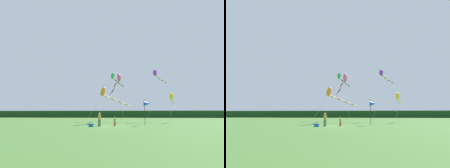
{
  "view_description": "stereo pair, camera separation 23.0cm",
  "coord_description": "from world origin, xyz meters",
  "views": [
    {
      "loc": [
        2.16,
        -20.85,
        1.55
      ],
      "look_at": [
        0.0,
        6.0,
        6.4
      ],
      "focal_mm": 26.4,
      "sensor_mm": 36.0,
      "label": 1
    },
    {
      "loc": [
        2.39,
        -20.83,
        1.55
      ],
      "look_at": [
        0.0,
        6.0,
        6.4
      ],
      "focal_mm": 26.4,
      "sensor_mm": 36.0,
      "label": 2
    }
  ],
  "objects": [
    {
      "name": "kite_green",
      "position": [
        -0.44,
        16.82,
        9.97
      ],
      "size": [
        4.93,
        8.55,
        11.12
      ],
      "color": "#B2B2B2",
      "rests_on": "ground"
    },
    {
      "name": "ground_plane",
      "position": [
        0.0,
        0.0,
        0.0
      ],
      "size": [
        120.0,
        120.0,
        0.0
      ],
      "primitive_type": "plane",
      "color": "#477533"
    },
    {
      "name": "kite_orange",
      "position": [
        -0.77,
        5.25,
        4.64
      ],
      "size": [
        6.96,
        5.86,
        5.82
      ],
      "color": "#B2B2B2",
      "rests_on": "ground"
    },
    {
      "name": "person_child",
      "position": [
        0.81,
        0.12,
        0.63
      ],
      "size": [
        0.25,
        0.25,
        1.12
      ],
      "color": "#B23338",
      "rests_on": "ground"
    },
    {
      "name": "distant_treeline",
      "position": [
        0.0,
        45.0,
        1.33
      ],
      "size": [
        108.0,
        3.67,
        2.65
      ],
      "primitive_type": "cube",
      "color": "#193D19",
      "rests_on": "ground"
    },
    {
      "name": "kite_rainbow",
      "position": [
        0.75,
        10.25,
        7.87
      ],
      "size": [
        3.26,
        8.69,
        9.11
      ],
      "color": "#B2B2B2",
      "rests_on": "ground"
    },
    {
      "name": "kite_purple",
      "position": [
        8.73,
        13.43,
        9.71
      ],
      "size": [
        5.79,
        6.54,
        10.7
      ],
      "color": "#B2B2B2",
      "rests_on": "ground"
    },
    {
      "name": "cooler_box",
      "position": [
        -2.01,
        -0.57,
        0.17
      ],
      "size": [
        0.55,
        0.42,
        0.34
      ],
      "primitive_type": "cube",
      "color": "#1959B2",
      "rests_on": "ground"
    },
    {
      "name": "banner_flag_pole",
      "position": [
        5.11,
        2.04,
        2.86
      ],
      "size": [
        0.9,
        0.7,
        3.53
      ],
      "color": "black",
      "rests_on": "ground"
    },
    {
      "name": "kite_yellow",
      "position": [
        10.47,
        9.41,
        4.47
      ],
      "size": [
        2.6,
        6.86,
        5.44
      ],
      "color": "#B2B2B2",
      "rests_on": "ground"
    },
    {
      "name": "person_adult",
      "position": [
        -1.06,
        -0.25,
        0.93
      ],
      "size": [
        0.37,
        0.37,
        1.66
      ],
      "color": "#3F724C",
      "rests_on": "ground"
    }
  ]
}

